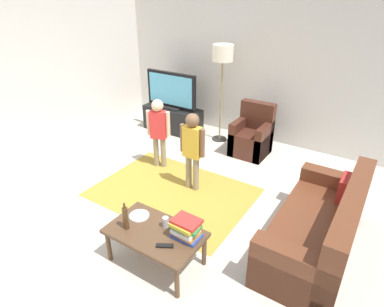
% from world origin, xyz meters
% --- Properties ---
extents(ground, '(7.80, 7.80, 0.00)m').
position_xyz_m(ground, '(0.00, 0.00, 0.00)').
color(ground, beige).
extents(wall_back, '(6.00, 0.12, 2.70)m').
position_xyz_m(wall_back, '(0.00, 3.00, 1.35)').
color(wall_back, silver).
rests_on(wall_back, ground).
extents(wall_left, '(0.12, 6.00, 2.70)m').
position_xyz_m(wall_left, '(-3.00, 0.00, 1.35)').
color(wall_left, silver).
rests_on(wall_left, ground).
extents(area_rug, '(2.20, 1.60, 0.01)m').
position_xyz_m(area_rug, '(-0.25, 0.47, 0.00)').
color(area_rug, '#B28C33').
rests_on(area_rug, ground).
extents(tv_stand, '(1.20, 0.44, 0.50)m').
position_xyz_m(tv_stand, '(-1.57, 2.30, 0.24)').
color(tv_stand, black).
rests_on(tv_stand, ground).
extents(tv, '(1.10, 0.28, 0.71)m').
position_xyz_m(tv, '(-1.57, 2.28, 0.85)').
color(tv, black).
rests_on(tv, tv_stand).
extents(couch, '(0.80, 1.80, 0.86)m').
position_xyz_m(couch, '(1.83, 0.41, 0.29)').
color(couch, brown).
rests_on(couch, ground).
extents(armchair, '(0.60, 0.60, 0.90)m').
position_xyz_m(armchair, '(0.18, 2.26, 0.30)').
color(armchair, '#472319').
rests_on(armchair, ground).
extents(floor_lamp, '(0.36, 0.36, 1.78)m').
position_xyz_m(floor_lamp, '(-0.56, 2.45, 1.54)').
color(floor_lamp, '#262626').
rests_on(floor_lamp, ground).
extents(child_near_tv, '(0.37, 0.21, 1.15)m').
position_xyz_m(child_near_tv, '(-0.88, 0.99, 0.69)').
color(child_near_tv, gray).
rests_on(child_near_tv, ground).
extents(child_center, '(0.39, 0.19, 1.17)m').
position_xyz_m(child_center, '(-0.07, 0.72, 0.70)').
color(child_center, gray).
rests_on(child_center, ground).
extents(coffee_table, '(1.00, 0.60, 0.42)m').
position_xyz_m(coffee_table, '(0.39, -0.70, 0.37)').
color(coffee_table, '#513823').
rests_on(coffee_table, ground).
extents(book_stack, '(0.30, 0.23, 0.21)m').
position_xyz_m(book_stack, '(0.71, -0.60, 0.53)').
color(book_stack, '#334CA5').
rests_on(book_stack, coffee_table).
extents(bottle, '(0.06, 0.06, 0.32)m').
position_xyz_m(bottle, '(0.11, -0.82, 0.55)').
color(bottle, '#4C3319').
rests_on(bottle, coffee_table).
extents(tv_remote, '(0.17, 0.13, 0.02)m').
position_xyz_m(tv_remote, '(0.61, -0.82, 0.43)').
color(tv_remote, black).
rests_on(tv_remote, coffee_table).
extents(soda_can, '(0.07, 0.07, 0.12)m').
position_xyz_m(soda_can, '(0.44, -0.58, 0.48)').
color(soda_can, silver).
rests_on(soda_can, coffee_table).
extents(plate, '(0.22, 0.22, 0.02)m').
position_xyz_m(plate, '(0.09, -0.60, 0.43)').
color(plate, white).
rests_on(plate, coffee_table).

